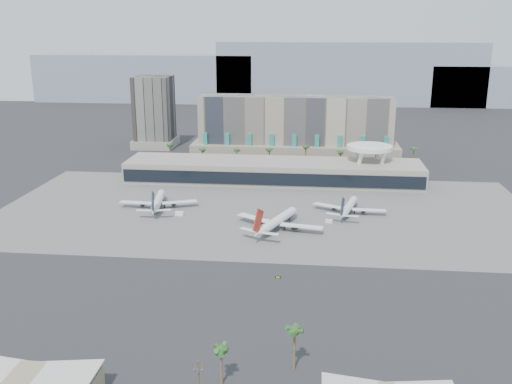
# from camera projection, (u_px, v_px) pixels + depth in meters

# --- Properties ---
(ground) EXTENTS (900.00, 900.00, 0.00)m
(ground) POSITION_uv_depth(u_px,v_px,m) (252.00, 253.00, 227.03)
(ground) COLOR #232326
(ground) RESTS_ON ground
(apron_pad) EXTENTS (260.00, 130.00, 0.06)m
(apron_pad) POSITION_uv_depth(u_px,v_px,m) (265.00, 210.00, 279.54)
(apron_pad) COLOR #5B5B59
(apron_pad) RESTS_ON ground
(mountain_ridge) EXTENTS (680.00, 60.00, 70.00)m
(mountain_ridge) POSITION_uv_depth(u_px,v_px,m) (320.00, 77.00, 664.76)
(mountain_ridge) COLOR gray
(mountain_ridge) RESTS_ON ground
(hotel) EXTENTS (140.00, 30.00, 42.00)m
(hotel) POSITION_uv_depth(u_px,v_px,m) (295.00, 133.00, 387.90)
(hotel) COLOR tan
(hotel) RESTS_ON ground
(office_tower) EXTENTS (30.00, 30.00, 52.00)m
(office_tower) POSITION_uv_depth(u_px,v_px,m) (154.00, 116.00, 421.11)
(office_tower) COLOR black
(office_tower) RESTS_ON ground
(terminal) EXTENTS (170.00, 32.50, 14.50)m
(terminal) POSITION_uv_depth(u_px,v_px,m) (273.00, 170.00, 330.11)
(terminal) COLOR #A8A094
(terminal) RESTS_ON ground
(saucer_structure) EXTENTS (26.00, 26.00, 21.89)m
(saucer_structure) POSITION_uv_depth(u_px,v_px,m) (370.00, 150.00, 327.17)
(saucer_structure) COLOR white
(saucer_structure) RESTS_ON ground
(palm_row) EXTENTS (157.80, 2.80, 13.10)m
(palm_row) POSITION_uv_depth(u_px,v_px,m) (288.00, 151.00, 361.88)
(palm_row) COLOR brown
(palm_row) RESTS_ON ground
(utility_pole) EXTENTS (3.20, 0.85, 12.00)m
(utility_pole) POSITION_uv_depth(u_px,v_px,m) (199.00, 379.00, 133.46)
(utility_pole) COLOR #4C3826
(utility_pole) RESTS_ON ground
(airliner_left) EXTENTS (38.39, 39.77, 13.78)m
(airliner_left) POSITION_uv_depth(u_px,v_px,m) (158.00, 202.00, 281.62)
(airliner_left) COLOR white
(airliner_left) RESTS_ON ground
(airliner_centre) EXTENTS (39.70, 40.94, 14.94)m
(airliner_centre) POSITION_uv_depth(u_px,v_px,m) (277.00, 221.00, 252.29)
(airliner_centre) COLOR white
(airliner_centre) RESTS_ON ground
(airliner_right) EXTENTS (34.74, 36.06, 12.68)m
(airliner_right) POSITION_uv_depth(u_px,v_px,m) (349.00, 207.00, 273.83)
(airliner_right) COLOR white
(airliner_right) RESTS_ON ground
(service_vehicle_a) EXTENTS (4.14, 2.30, 1.94)m
(service_vehicle_a) POSITION_uv_depth(u_px,v_px,m) (180.00, 214.00, 271.28)
(service_vehicle_a) COLOR white
(service_vehicle_a) RESTS_ON ground
(service_vehicle_b) EXTENTS (3.42, 2.43, 1.59)m
(service_vehicle_b) POSITION_uv_depth(u_px,v_px,m) (329.00, 221.00, 261.36)
(service_vehicle_b) COLOR white
(service_vehicle_b) RESTS_ON ground
(taxiway_sign) EXTENTS (2.00, 0.44, 0.90)m
(taxiway_sign) POSITION_uv_depth(u_px,v_px,m) (278.00, 277.00, 203.74)
(taxiway_sign) COLOR black
(taxiway_sign) RESTS_ON ground
(near_palm_a) EXTENTS (6.00, 6.00, 11.03)m
(near_palm_a) POSITION_uv_depth(u_px,v_px,m) (221.00, 355.00, 141.38)
(near_palm_a) COLOR brown
(near_palm_a) RESTS_ON ground
(near_palm_b) EXTENTS (6.00, 6.00, 12.79)m
(near_palm_b) POSITION_uv_depth(u_px,v_px,m) (295.00, 335.00, 147.18)
(near_palm_b) COLOR brown
(near_palm_b) RESTS_ON ground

